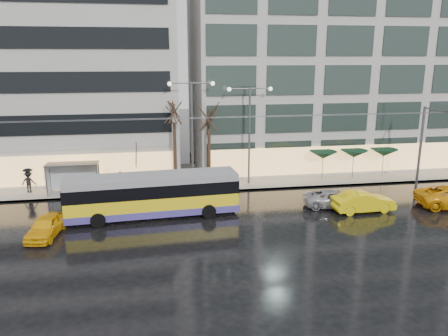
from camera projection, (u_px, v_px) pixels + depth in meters
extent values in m
plane|color=black|center=(178.00, 237.00, 27.83)|extent=(140.00, 140.00, 0.00)
cube|color=gray|center=(190.00, 177.00, 41.51)|extent=(80.00, 10.00, 0.15)
cube|color=slate|center=(195.00, 192.00, 36.78)|extent=(80.00, 0.10, 0.15)
cube|color=#AAA7A2|center=(345.00, 42.00, 45.84)|extent=(32.00, 14.00, 25.00)
cube|color=yellow|center=(153.00, 203.00, 31.22)|extent=(12.15, 3.33, 1.50)
cube|color=#473A92|center=(154.00, 209.00, 31.35)|extent=(12.20, 3.37, 0.50)
cube|color=black|center=(153.00, 188.00, 30.95)|extent=(12.18, 3.35, 0.90)
cube|color=gray|center=(152.00, 178.00, 30.78)|extent=(12.15, 3.33, 0.50)
cube|color=black|center=(235.00, 184.00, 32.33)|extent=(0.22, 2.30, 1.30)
cube|color=black|center=(63.00, 196.00, 29.64)|extent=(0.22, 2.30, 1.30)
cylinder|color=black|center=(202.00, 200.00, 33.39)|extent=(1.02, 0.42, 1.00)
cylinder|color=black|center=(209.00, 211.00, 31.03)|extent=(1.02, 0.42, 1.00)
cylinder|color=black|center=(99.00, 208.00, 31.69)|extent=(1.02, 0.42, 1.00)
cylinder|color=black|center=(98.00, 220.00, 29.33)|extent=(1.02, 0.42, 1.00)
cylinder|color=#595B60|center=(136.00, 156.00, 31.09)|extent=(0.32, 3.72, 2.63)
cylinder|color=#595B60|center=(136.00, 155.00, 31.56)|extent=(0.32, 3.72, 2.63)
cylinder|color=#595B60|center=(420.00, 146.00, 38.55)|extent=(0.24, 0.24, 7.00)
cube|color=#595B60|center=(443.00, 111.00, 35.31)|extent=(0.10, 5.00, 0.10)
cylinder|color=#595B60|center=(184.00, 119.00, 31.79)|extent=(42.00, 0.04, 0.04)
cylinder|color=#595B60|center=(184.00, 118.00, 32.27)|extent=(42.00, 0.04, 0.04)
cube|color=#595B60|center=(72.00, 164.00, 35.96)|extent=(4.20, 1.60, 0.12)
cube|color=silver|center=(75.00, 176.00, 36.94)|extent=(4.00, 0.05, 2.20)
cube|color=white|center=(48.00, 180.00, 35.95)|extent=(0.10, 1.40, 2.20)
cylinder|color=#595B60|center=(46.00, 182.00, 35.29)|extent=(0.10, 0.10, 2.40)
cylinder|color=#595B60|center=(50.00, 177.00, 36.63)|extent=(0.10, 0.10, 2.40)
cylinder|color=#595B60|center=(97.00, 180.00, 35.92)|extent=(0.10, 0.10, 2.40)
cylinder|color=#595B60|center=(99.00, 175.00, 37.26)|extent=(0.10, 0.10, 2.40)
cylinder|color=#595B60|center=(192.00, 135.00, 37.31)|extent=(0.18, 0.18, 9.00)
cylinder|color=#595B60|center=(180.00, 83.00, 36.08)|extent=(1.80, 0.10, 0.10)
cylinder|color=#595B60|center=(202.00, 83.00, 36.36)|extent=(1.80, 0.10, 0.10)
sphere|color=#FFF2CC|center=(170.00, 84.00, 35.95)|extent=(0.36, 0.36, 0.36)
sphere|color=#FFF2CC|center=(213.00, 83.00, 36.51)|extent=(0.36, 0.36, 0.36)
cylinder|color=#595B60|center=(249.00, 136.00, 38.16)|extent=(0.18, 0.18, 8.50)
cylinder|color=#595B60|center=(240.00, 89.00, 36.99)|extent=(1.80, 0.10, 0.10)
cylinder|color=#595B60|center=(260.00, 88.00, 37.27)|extent=(1.80, 0.10, 0.10)
sphere|color=#FFF2CC|center=(229.00, 89.00, 36.86)|extent=(0.36, 0.36, 0.36)
sphere|color=#FFF2CC|center=(270.00, 89.00, 37.43)|extent=(0.36, 0.36, 0.36)
cylinder|color=black|center=(175.00, 155.00, 37.69)|extent=(0.28, 0.28, 5.60)
cylinder|color=black|center=(209.00, 157.00, 38.44)|extent=(0.28, 0.28, 4.90)
cylinder|color=#595B60|center=(322.00, 168.00, 40.24)|extent=(0.06, 0.06, 2.20)
cone|color=#0D331E|center=(323.00, 155.00, 39.94)|extent=(2.50, 2.50, 0.70)
cylinder|color=#595B60|center=(353.00, 166.00, 40.71)|extent=(0.06, 0.06, 2.20)
cone|color=#0D331E|center=(354.00, 154.00, 40.41)|extent=(2.50, 2.50, 0.70)
cylinder|color=#595B60|center=(383.00, 165.00, 41.18)|extent=(0.06, 0.06, 2.20)
cone|color=#0D331E|center=(384.00, 153.00, 40.88)|extent=(2.50, 2.50, 0.70)
imported|color=yellow|center=(46.00, 226.00, 27.83)|extent=(2.21, 4.23, 1.37)
imported|color=yellow|center=(363.00, 202.00, 32.31)|extent=(4.72, 1.82, 1.53)
imported|color=#A6A5AA|center=(335.00, 199.00, 33.38)|extent=(4.96, 2.83, 1.30)
imported|color=black|center=(108.00, 184.00, 35.75)|extent=(0.71, 0.52, 1.81)
imported|color=#C94353|center=(108.00, 174.00, 35.54)|extent=(1.08, 1.10, 0.88)
imported|color=black|center=(120.00, 183.00, 35.95)|extent=(1.15, 1.08, 1.89)
imported|color=black|center=(29.00, 182.00, 36.36)|extent=(1.24, 0.79, 1.82)
imported|color=black|center=(28.00, 172.00, 36.15)|extent=(0.90, 0.90, 0.72)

